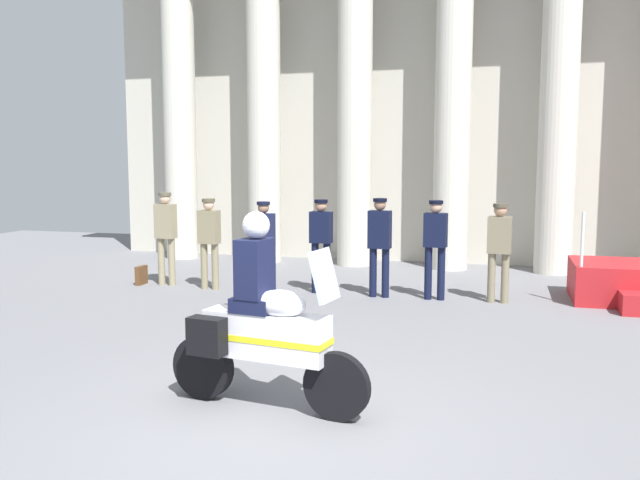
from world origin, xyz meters
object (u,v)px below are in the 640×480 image
at_px(officer_in_row_6, 499,245).
at_px(briefcase_on_ground, 141,275).
at_px(officer_in_row_5, 435,241).
at_px(motorcycle_with_rider, 260,327).
at_px(officer_in_row_3, 321,238).
at_px(officer_in_row_0, 166,231).
at_px(officer_in_row_2, 264,238).
at_px(officer_in_row_4, 380,239).
at_px(officer_in_row_1, 209,236).

xyz_separation_m(officer_in_row_6, briefcase_on_ground, (-6.66, -0.08, -0.80)).
xyz_separation_m(officer_in_row_5, briefcase_on_ground, (-5.61, -0.05, -0.83)).
bearing_deg(officer_in_row_6, motorcycle_with_rider, 74.42).
distance_m(officer_in_row_3, briefcase_on_ground, 3.67).
xyz_separation_m(officer_in_row_0, officer_in_row_5, (5.09, -0.00, -0.04)).
bearing_deg(officer_in_row_5, officer_in_row_3, 4.36).
bearing_deg(briefcase_on_ground, officer_in_row_0, 6.00).
height_order(officer_in_row_0, officer_in_row_6, officer_in_row_0).
bearing_deg(officer_in_row_0, officer_in_row_3, -173.72).
bearing_deg(officer_in_row_0, motorcycle_with_rider, 131.05).
bearing_deg(officer_in_row_5, motorcycle_with_rider, 84.27).
bearing_deg(officer_in_row_0, officer_in_row_6, -174.19).
height_order(officer_in_row_0, briefcase_on_ground, officer_in_row_0).
xyz_separation_m(officer_in_row_3, officer_in_row_5, (2.03, -0.04, 0.01)).
distance_m(officer_in_row_2, motorcycle_with_rider, 5.91).
bearing_deg(officer_in_row_2, officer_in_row_4, -175.10).
xyz_separation_m(officer_in_row_4, briefcase_on_ground, (-4.65, -0.02, -0.84)).
bearing_deg(officer_in_row_2, officer_in_row_5, -174.29).
xyz_separation_m(officer_in_row_0, motorcycle_with_rider, (3.98, -5.58, -0.26)).
distance_m(officer_in_row_3, motorcycle_with_rider, 5.69).
height_order(officer_in_row_1, officer_in_row_2, officer_in_row_1).
height_order(officer_in_row_2, officer_in_row_4, officer_in_row_4).
distance_m(officer_in_row_0, motorcycle_with_rider, 6.85).
height_order(officer_in_row_0, officer_in_row_5, officer_in_row_0).
bearing_deg(motorcycle_with_rider, officer_in_row_4, 97.28).
bearing_deg(officer_in_row_4, officer_in_row_5, -172.47).
bearing_deg(officer_in_row_3, officer_in_row_4, -178.45).
xyz_separation_m(officer_in_row_4, officer_in_row_5, (0.96, 0.03, -0.01)).
bearing_deg(officer_in_row_4, officer_in_row_2, 4.90).
height_order(officer_in_row_1, motorcycle_with_rider, motorcycle_with_rider).
distance_m(officer_in_row_0, officer_in_row_1, 0.97).
xyz_separation_m(officer_in_row_1, motorcycle_with_rider, (3.02, -5.44, -0.20)).
distance_m(officer_in_row_4, officer_in_row_6, 2.01).
distance_m(officer_in_row_1, officer_in_row_3, 2.10).
height_order(officer_in_row_2, officer_in_row_6, officer_in_row_6).
bearing_deg(officer_in_row_4, officer_in_row_0, 5.05).
distance_m(officer_in_row_4, motorcycle_with_rider, 5.55).
height_order(officer_in_row_0, motorcycle_with_rider, motorcycle_with_rider).
relative_size(officer_in_row_3, briefcase_on_ground, 4.69).
bearing_deg(officer_in_row_5, briefcase_on_ground, 6.07).
bearing_deg(officer_in_row_5, officer_in_row_0, 5.51).
distance_m(officer_in_row_2, briefcase_on_ground, 2.62).
bearing_deg(officer_in_row_5, officer_in_row_1, 7.37).
relative_size(officer_in_row_2, briefcase_on_ground, 4.55).
height_order(officer_in_row_6, briefcase_on_ground, officer_in_row_6).
bearing_deg(motorcycle_with_rider, officer_in_row_1, 127.90).
height_order(officer_in_row_4, briefcase_on_ground, officer_in_row_4).
height_order(officer_in_row_5, motorcycle_with_rider, motorcycle_with_rider).
bearing_deg(officer_in_row_2, officer_in_row_3, -171.73).
bearing_deg(officer_in_row_6, officer_in_row_0, 5.81).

